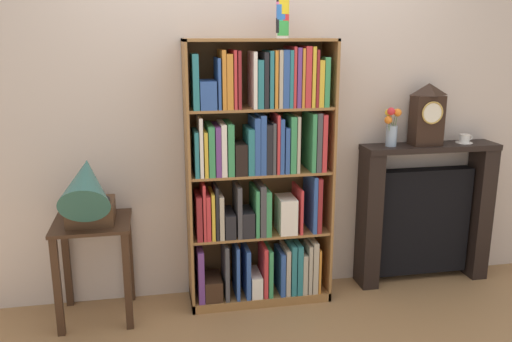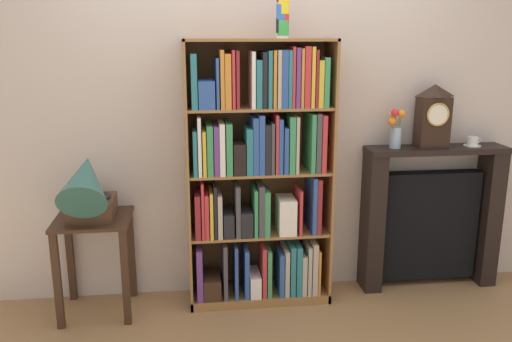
% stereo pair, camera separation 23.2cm
% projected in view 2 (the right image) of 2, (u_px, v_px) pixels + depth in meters
% --- Properties ---
extents(ground_plane, '(7.70, 6.40, 0.02)m').
position_uv_depth(ground_plane, '(261.00, 304.00, 3.71)').
color(ground_plane, '#997047').
extents(wall_back, '(4.70, 0.08, 2.60)m').
position_uv_depth(wall_back, '(268.00, 109.00, 3.68)').
color(wall_back, beige).
rests_on(wall_back, ground).
extents(bookshelf, '(0.96, 0.33, 1.77)m').
position_uv_depth(bookshelf, '(260.00, 178.00, 3.57)').
color(bookshelf, olive).
rests_on(bookshelf, ground).
extents(cup_stack, '(0.08, 0.08, 0.25)m').
position_uv_depth(cup_stack, '(283.00, 17.00, 3.32)').
color(cup_stack, white).
rests_on(cup_stack, bookshelf).
extents(side_table_left, '(0.48, 0.45, 0.66)m').
position_uv_depth(side_table_left, '(95.00, 244.00, 3.49)').
color(side_table_left, '#382316').
rests_on(side_table_left, ground).
extents(gramophone, '(0.30, 0.52, 0.52)m').
position_uv_depth(gramophone, '(87.00, 187.00, 3.29)').
color(gramophone, '#472D1C').
rests_on(gramophone, side_table_left).
extents(fireplace_mantel, '(0.99, 0.23, 1.04)m').
position_uv_depth(fireplace_mantel, '(430.00, 218.00, 3.89)').
color(fireplace_mantel, black).
rests_on(fireplace_mantel, ground).
extents(mantel_clock, '(0.21, 0.15, 0.43)m').
position_uv_depth(mantel_clock, '(433.00, 116.00, 3.68)').
color(mantel_clock, black).
rests_on(mantel_clock, fireplace_mantel).
extents(flower_vase, '(0.13, 0.15, 0.28)m').
position_uv_depth(flower_vase, '(396.00, 128.00, 3.66)').
color(flower_vase, '#99B2D1').
rests_on(flower_vase, fireplace_mantel).
extents(teacup_with_saucer, '(0.12, 0.12, 0.06)m').
position_uv_depth(teacup_with_saucer, '(473.00, 142.00, 3.76)').
color(teacup_with_saucer, white).
rests_on(teacup_with_saucer, fireplace_mantel).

